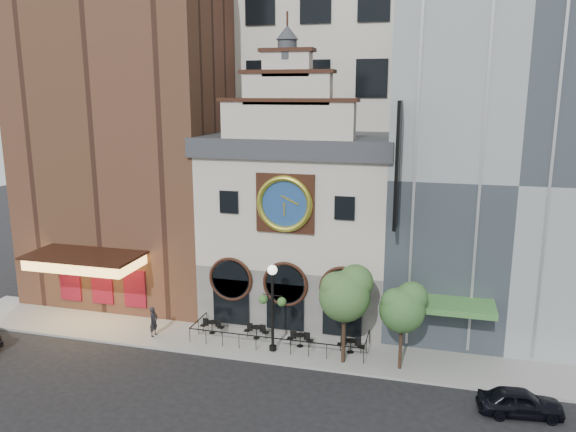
% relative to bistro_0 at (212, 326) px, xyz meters
% --- Properties ---
extents(ground, '(120.00, 120.00, 0.00)m').
position_rel_bistro_0_xyz_m(ground, '(4.50, -2.80, -0.61)').
color(ground, black).
rests_on(ground, ground).
extents(sidewalk, '(44.00, 5.00, 0.15)m').
position_rel_bistro_0_xyz_m(sidewalk, '(4.50, -0.30, -0.54)').
color(sidewalk, gray).
rests_on(sidewalk, ground).
extents(clock_building, '(12.60, 8.78, 18.65)m').
position_rel_bistro_0_xyz_m(clock_building, '(4.50, 5.02, 6.07)').
color(clock_building, '#605E5B').
rests_on(clock_building, ground).
extents(theater_building, '(14.00, 15.60, 25.00)m').
position_rel_bistro_0_xyz_m(theater_building, '(-8.50, 7.16, 11.99)').
color(theater_building, '#563124').
rests_on(theater_building, ground).
extents(retail_building, '(14.00, 14.40, 20.00)m').
position_rel_bistro_0_xyz_m(retail_building, '(17.50, 7.19, 9.53)').
color(retail_building, gray).
rests_on(retail_building, ground).
extents(office_tower, '(20.00, 16.00, 40.00)m').
position_rel_bistro_0_xyz_m(office_tower, '(4.50, 17.20, 19.39)').
color(office_tower, beige).
rests_on(office_tower, ground).
extents(cafe_railing, '(10.60, 2.60, 0.90)m').
position_rel_bistro_0_xyz_m(cafe_railing, '(4.50, -0.30, -0.01)').
color(cafe_railing, black).
rests_on(cafe_railing, sidewalk).
extents(bistro_0, '(1.58, 0.68, 0.90)m').
position_rel_bistro_0_xyz_m(bistro_0, '(0.00, 0.00, 0.00)').
color(bistro_0, black).
rests_on(bistro_0, sidewalk).
extents(bistro_1, '(1.58, 0.68, 0.90)m').
position_rel_bistro_0_xyz_m(bistro_1, '(2.96, -0.02, 0.00)').
color(bistro_1, black).
rests_on(bistro_1, sidewalk).
extents(bistro_2, '(1.58, 0.68, 0.90)m').
position_rel_bistro_0_xyz_m(bistro_2, '(5.84, -0.42, 0.00)').
color(bistro_2, black).
rests_on(bistro_2, sidewalk).
extents(bistro_3, '(1.58, 0.68, 0.90)m').
position_rel_bistro_0_xyz_m(bistro_3, '(8.89, -0.44, 0.00)').
color(bistro_3, black).
rests_on(bistro_3, sidewalk).
extents(car_right, '(4.09, 2.03, 1.34)m').
position_rel_bistro_0_xyz_m(car_right, '(17.65, -4.57, 0.06)').
color(car_right, black).
rests_on(car_right, ground).
extents(pedestrian, '(0.52, 0.74, 1.91)m').
position_rel_bistro_0_xyz_m(pedestrian, '(-3.35, -1.31, 0.49)').
color(pedestrian, black).
rests_on(pedestrian, sidewalk).
extents(lamppost, '(1.68, 0.62, 5.26)m').
position_rel_bistro_0_xyz_m(lamppost, '(4.40, -1.33, 2.79)').
color(lamppost, black).
rests_on(lamppost, sidewalk).
extents(tree_left, '(2.95, 2.84, 5.69)m').
position_rel_bistro_0_xyz_m(tree_left, '(8.71, -1.68, 3.71)').
color(tree_left, '#382619').
rests_on(tree_left, sidewalk).
extents(tree_right, '(2.57, 2.48, 4.96)m').
position_rel_bistro_0_xyz_m(tree_right, '(11.85, -1.62, 3.17)').
color(tree_right, '#382619').
rests_on(tree_right, sidewalk).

